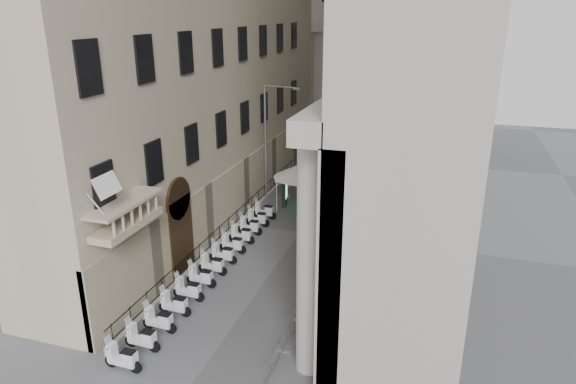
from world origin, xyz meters
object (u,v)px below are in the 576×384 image
at_px(scooter_0, 124,370).
at_px(pedestrian_a, 354,176).
at_px(info_kiosk, 284,193).
at_px(street_lamp, 270,134).
at_px(security_tent, 302,171).
at_px(pedestrian_b, 354,176).

relative_size(scooter_0, pedestrian_a, 0.89).
bearing_deg(scooter_0, info_kiosk, -0.02).
relative_size(street_lamp, info_kiosk, 4.44).
xyz_separation_m(scooter_0, pedestrian_a, (4.75, 26.40, 0.85)).
bearing_deg(street_lamp, security_tent, 0.46).
height_order(scooter_0, pedestrian_b, pedestrian_b).
distance_m(street_lamp, info_kiosk, 4.63).
bearing_deg(scooter_0, security_tent, -3.61).
distance_m(security_tent, pedestrian_b, 6.97).
relative_size(security_tent, pedestrian_b, 2.28).
distance_m(pedestrian_a, pedestrian_b, 0.14).
xyz_separation_m(scooter_0, security_tent, (1.87, 20.26, 2.88)).
xyz_separation_m(security_tent, pedestrian_b, (2.91, 6.03, -1.95)).
bearing_deg(pedestrian_a, scooter_0, 91.52).
bearing_deg(street_lamp, scooter_0, -79.59).
height_order(street_lamp, pedestrian_b, street_lamp).
relative_size(scooter_0, info_kiosk, 0.74).
distance_m(street_lamp, pedestrian_b, 9.10).
relative_size(street_lamp, pedestrian_b, 4.85).
bearing_deg(street_lamp, pedestrian_a, 54.89).
relative_size(scooter_0, pedestrian_b, 0.81).
bearing_deg(pedestrian_b, info_kiosk, 65.07).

